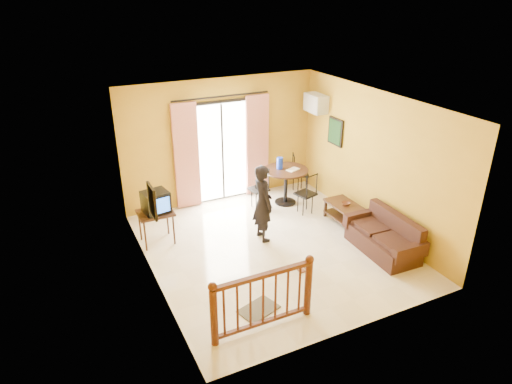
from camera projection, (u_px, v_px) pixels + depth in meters
name	position (u px, v px, depth m)	size (l,w,h in m)	color
ground	(272.00, 248.00, 8.70)	(5.00, 5.00, 0.00)	beige
room_shell	(274.00, 165.00, 7.99)	(5.00, 5.00, 5.00)	white
balcony_door	(222.00, 151.00, 10.20)	(2.25, 0.14, 2.46)	black
tv_table	(156.00, 216.00, 8.68)	(0.66, 0.55, 0.66)	black
television	(156.00, 202.00, 8.56)	(0.52, 0.49, 0.41)	black
picture_left	(152.00, 201.00, 7.02)	(0.05, 0.42, 0.52)	black
dining_table	(286.00, 176.00, 10.24)	(0.99, 0.99, 0.82)	black
water_jug	(280.00, 163.00, 10.15)	(0.14, 0.14, 0.26)	#1533CD
serving_tray	(293.00, 170.00, 10.13)	(0.28, 0.18, 0.02)	beige
dining_chairs	(288.00, 203.00, 10.48)	(1.78, 1.54, 0.95)	black
air_conditioner	(316.00, 103.00, 10.23)	(0.31, 0.60, 0.40)	silver
botanical_print	(335.00, 132.00, 9.96)	(0.05, 0.50, 0.60)	black
coffee_table	(345.00, 211.00, 9.53)	(0.52, 0.93, 0.41)	black
bowl	(346.00, 204.00, 9.45)	(0.17, 0.17, 0.05)	#5A2F1F
sofa	(385.00, 238.00, 8.50)	(0.77, 1.56, 0.74)	#331913
standing_person	(263.00, 203.00, 8.73)	(0.56, 0.37, 1.54)	black
stair_balustrade	(263.00, 296.00, 6.46)	(1.63, 0.13, 1.04)	#471E0F
doormat	(259.00, 309.00, 7.06)	(0.60, 0.40, 0.02)	#4F4B3F
sandals	(303.00, 268.00, 8.08)	(0.24, 0.25, 0.03)	#5A2F1F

